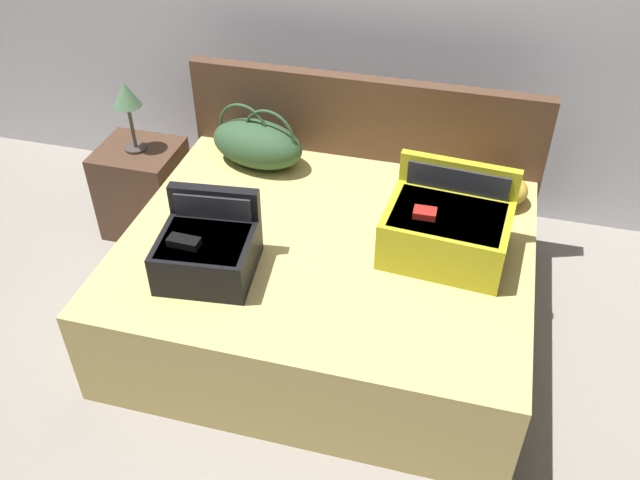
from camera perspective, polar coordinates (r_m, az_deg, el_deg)
The scene contains 9 objects.
ground_plane at distance 3.23m, azimuth -1.33°, elevation -11.69°, with size 12.00×12.00×0.00m, color gray.
bed at distance 3.31m, azimuth 0.51°, elevation -3.66°, with size 1.88×1.52×0.52m, color tan.
headboard at distance 3.80m, azimuth 3.55°, elevation 6.77°, with size 1.92×0.08×0.97m, color #4C3323.
hard_case_large at distance 3.05m, azimuth 10.58°, elevation 0.92°, with size 0.57×0.46×0.38m.
hard_case_medium at distance 2.95m, azimuth -9.43°, elevation -0.83°, with size 0.44×0.42×0.33m.
duffel_bag at distance 3.65m, azimuth -5.28°, elevation 8.10°, with size 0.56×0.39×0.34m.
pillow_near_headboard at distance 3.47m, azimuth 14.02°, elevation 4.36°, with size 0.37×0.27×0.16m, color gold.
nightstand at distance 4.07m, azimuth -14.54°, elevation 4.17°, with size 0.44×0.40×0.53m, color #4C3323.
table_lamp at distance 3.79m, azimuth -15.90°, elevation 11.27°, with size 0.15×0.15×0.39m.
Camera 1 is at (0.60, -1.98, 2.48)m, focal length 38.16 mm.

